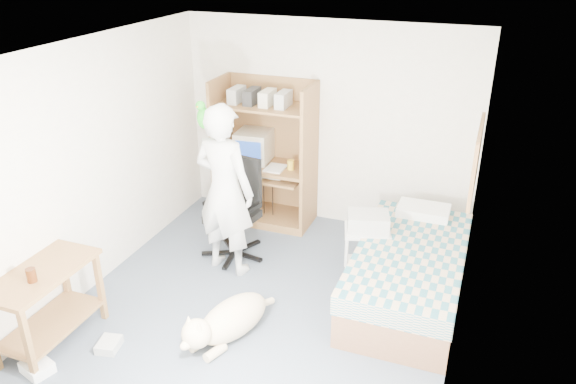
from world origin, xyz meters
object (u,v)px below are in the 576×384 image
at_px(side_desk, 46,296).
at_px(dog, 228,320).
at_px(computer_hutch, 266,159).
at_px(office_chair, 236,222).
at_px(printer_cart, 367,245).
at_px(bed, 409,272).
at_px(person, 225,190).

bearing_deg(side_desk, dog, 23.03).
distance_m(computer_hutch, side_desk, 3.08).
relative_size(side_desk, office_chair, 0.89).
bearing_deg(side_desk, printer_cart, 40.99).
xyz_separation_m(computer_hutch, bed, (2.00, -1.12, -0.53)).
xyz_separation_m(bed, side_desk, (-2.85, -1.82, 0.21)).
bearing_deg(office_chair, bed, 4.34).
bearing_deg(computer_hutch, side_desk, -106.14).
xyz_separation_m(bed, dog, (-1.41, -1.20, -0.10)).
height_order(side_desk, printer_cart, side_desk).
bearing_deg(computer_hutch, dog, -75.80).
bearing_deg(person, dog, 125.68).
xyz_separation_m(person, printer_cart, (1.45, 0.37, -0.56)).
bearing_deg(printer_cart, person, 178.37).
distance_m(dog, printer_cart, 1.72).
relative_size(office_chair, printer_cart, 1.99).
bearing_deg(office_chair, computer_hutch, 100.74).
distance_m(side_desk, dog, 1.59).
relative_size(side_desk, printer_cart, 1.77).
relative_size(person, printer_cart, 3.31).
height_order(office_chair, person, person).
height_order(bed, person, person).
xyz_separation_m(person, dog, (0.53, -1.07, -0.75)).
xyz_separation_m(office_chair, person, (0.04, -0.31, 0.53)).
xyz_separation_m(bed, printer_cart, (-0.49, 0.24, 0.09)).
bearing_deg(computer_hutch, office_chair, -88.71).
height_order(computer_hutch, dog, computer_hutch).
distance_m(computer_hutch, dog, 2.48).
bearing_deg(dog, printer_cart, 77.20).
relative_size(side_desk, person, 0.54).
distance_m(office_chair, person, 0.62).
distance_m(side_desk, person, 1.96).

